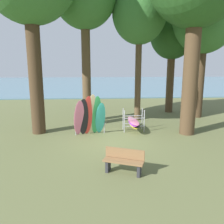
# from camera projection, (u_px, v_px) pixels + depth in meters

# --- Properties ---
(ground_plane) EXTENTS (80.00, 80.00, 0.00)m
(ground_plane) POSITION_uv_depth(u_px,v_px,m) (109.00, 141.00, 11.45)
(ground_plane) COLOR #60663D
(lake_water) EXTENTS (80.00, 36.00, 0.10)m
(lake_water) POSITION_uv_depth(u_px,v_px,m) (99.00, 83.00, 42.30)
(lake_water) COLOR slate
(lake_water) RESTS_ON ground
(tree_mid_behind) EXTENTS (3.39, 3.39, 8.77)m
(tree_mid_behind) POSITION_uv_depth(u_px,v_px,m) (140.00, 13.00, 14.34)
(tree_mid_behind) COLOR brown
(tree_mid_behind) RESTS_ON ground
(tree_far_right_back) EXTENTS (3.29, 3.29, 7.79)m
(tree_far_right_back) POSITION_uv_depth(u_px,v_px,m) (172.00, 35.00, 17.02)
(tree_far_right_back) COLOR #4C3823
(tree_far_right_back) RESTS_ON ground
(tree_deep_back) EXTENTS (4.24, 4.24, 9.21)m
(tree_deep_back) POSITION_uv_depth(u_px,v_px,m) (205.00, 17.00, 15.14)
(tree_deep_back) COLOR #42301E
(tree_deep_back) RESTS_ON ground
(leaning_board_pile) EXTENTS (1.78, 1.19, 2.26)m
(leaning_board_pile) POSITION_uv_depth(u_px,v_px,m) (90.00, 117.00, 12.07)
(leaning_board_pile) COLOR pink
(leaning_board_pile) RESTS_ON ground
(board_storage_rack) EXTENTS (1.15, 2.12, 1.25)m
(board_storage_rack) POSITION_uv_depth(u_px,v_px,m) (133.00, 122.00, 13.06)
(board_storage_rack) COLOR #9EA0A5
(board_storage_rack) RESTS_ON ground
(park_bench) EXTENTS (1.45, 0.91, 0.85)m
(park_bench) POSITION_uv_depth(u_px,v_px,m) (124.00, 161.00, 8.07)
(park_bench) COLOR #2D2D33
(park_bench) RESTS_ON ground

